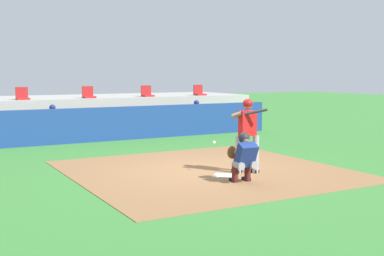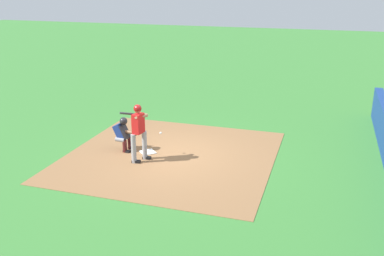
# 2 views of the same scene
# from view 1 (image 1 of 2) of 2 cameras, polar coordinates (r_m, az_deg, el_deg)

# --- Properties ---
(ground_plane) EXTENTS (80.00, 80.00, 0.00)m
(ground_plane) POSITION_cam_1_polar(r_m,az_deg,el_deg) (12.48, 1.57, -4.88)
(ground_plane) COLOR #387A33
(dirt_infield) EXTENTS (6.40, 6.40, 0.01)m
(dirt_infield) POSITION_cam_1_polar(r_m,az_deg,el_deg) (12.48, 1.57, -4.85)
(dirt_infield) COLOR olive
(dirt_infield) RESTS_ON ground
(home_plate) EXTENTS (0.62, 0.62, 0.02)m
(home_plate) POSITION_cam_1_polar(r_m,az_deg,el_deg) (11.81, 3.55, -5.41)
(home_plate) COLOR white
(home_plate) RESTS_ON dirt_infield
(batter_at_plate) EXTENTS (0.65, 0.80, 1.80)m
(batter_at_plate) POSITION_cam_1_polar(r_m,az_deg,el_deg) (12.05, 6.27, -0.32)
(batter_at_plate) COLOR #99999E
(batter_at_plate) RESTS_ON ground
(catcher_crouched) EXTENTS (0.51, 1.66, 1.13)m
(catcher_crouched) POSITION_cam_1_polar(r_m,az_deg,el_deg) (11.06, 5.84, -3.14)
(catcher_crouched) COLOR gray
(catcher_crouched) RESTS_ON ground
(dugout_wall) EXTENTS (13.00, 0.30, 1.20)m
(dugout_wall) POSITION_cam_1_polar(r_m,az_deg,el_deg) (18.23, -8.89, 0.48)
(dugout_wall) COLOR navy
(dugout_wall) RESTS_ON ground
(dugout_bench) EXTENTS (11.80, 0.44, 0.45)m
(dugout_bench) POSITION_cam_1_polar(r_m,az_deg,el_deg) (19.21, -9.90, -0.37)
(dugout_bench) COLOR olive
(dugout_bench) RESTS_ON ground
(dugout_player_0) EXTENTS (0.49, 0.70, 1.30)m
(dugout_player_0) POSITION_cam_1_polar(r_m,az_deg,el_deg) (18.47, -15.43, 0.64)
(dugout_player_0) COLOR #939399
(dugout_player_0) RESTS_ON ground
(dugout_player_1) EXTENTS (0.49, 0.70, 1.30)m
(dugout_player_1) POSITION_cam_1_polar(r_m,az_deg,el_deg) (20.66, 0.68, 1.43)
(dugout_player_1) COLOR #939399
(dugout_player_1) RESTS_ON ground
(stands_platform) EXTENTS (15.00, 4.40, 1.40)m
(stands_platform) POSITION_cam_1_polar(r_m,az_deg,el_deg) (22.39, -12.78, 1.72)
(stands_platform) COLOR #9E9E99
(stands_platform) RESTS_ON ground
(stadium_seat_1) EXTENTS (0.46, 0.46, 0.48)m
(stadium_seat_1) POSITION_cam_1_polar(r_m,az_deg,el_deg) (20.26, -18.71, 3.45)
(stadium_seat_1) COLOR #A51E1E
(stadium_seat_1) RESTS_ON stands_platform
(stadium_seat_2) EXTENTS (0.46, 0.46, 0.48)m
(stadium_seat_2) POSITION_cam_1_polar(r_m,az_deg,el_deg) (20.89, -11.66, 3.72)
(stadium_seat_2) COLOR #A51E1E
(stadium_seat_2) RESTS_ON stands_platform
(stadium_seat_3) EXTENTS (0.46, 0.46, 0.48)m
(stadium_seat_3) POSITION_cam_1_polar(r_m,az_deg,el_deg) (21.80, -5.12, 3.93)
(stadium_seat_3) COLOR #A51E1E
(stadium_seat_3) RESTS_ON stands_platform
(stadium_seat_4) EXTENTS (0.46, 0.46, 0.48)m
(stadium_seat_4) POSITION_cam_1_polar(r_m,az_deg,el_deg) (22.98, 0.83, 4.07)
(stadium_seat_4) COLOR #A51E1E
(stadium_seat_4) RESTS_ON stands_platform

